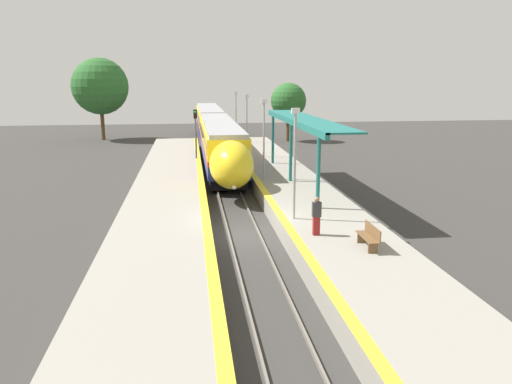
{
  "coord_description": "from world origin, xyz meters",
  "views": [
    {
      "loc": [
        -2.41,
        -22.39,
        7.29
      ],
      "look_at": [
        0.55,
        -0.18,
        2.15
      ],
      "focal_mm": 35.0,
      "sensor_mm": 36.0,
      "label": 1
    }
  ],
  "objects": [
    {
      "name": "ground_plane",
      "position": [
        0.0,
        0.0,
        0.0
      ],
      "size": [
        120.0,
        120.0,
        0.0
      ],
      "primitive_type": "plane",
      "color": "#383533"
    },
    {
      "name": "rail_left",
      "position": [
        -0.72,
        0.0,
        0.07
      ],
      "size": [
        0.08,
        90.0,
        0.15
      ],
      "primitive_type": "cube",
      "color": "slate",
      "rests_on": "ground_plane"
    },
    {
      "name": "rail_right",
      "position": [
        0.72,
        0.0,
        0.07
      ],
      "size": [
        0.08,
        90.0,
        0.15
      ],
      "primitive_type": "cube",
      "color": "slate",
      "rests_on": "ground_plane"
    },
    {
      "name": "train",
      "position": [
        0.0,
        26.35,
        2.22
      ],
      "size": [
        2.76,
        43.43,
        3.87
      ],
      "color": "black",
      "rests_on": "ground_plane"
    },
    {
      "name": "platform_right",
      "position": [
        3.79,
        0.0,
        0.46
      ],
      "size": [
        4.43,
        64.0,
        0.92
      ],
      "color": "gray",
      "rests_on": "ground_plane"
    },
    {
      "name": "platform_left",
      "position": [
        -3.77,
        0.0,
        0.46
      ],
      "size": [
        4.38,
        64.0,
        0.92
      ],
      "color": "gray",
      "rests_on": "ground_plane"
    },
    {
      "name": "platform_bench",
      "position": [
        4.31,
        -4.9,
        1.38
      ],
      "size": [
        0.44,
        1.63,
        0.89
      ],
      "color": "brown",
      "rests_on": "platform_right"
    },
    {
      "name": "person_waiting",
      "position": [
        2.69,
        -3.05,
        1.74
      ],
      "size": [
        0.36,
        0.22,
        1.62
      ],
      "color": "maroon",
      "rests_on": "platform_right"
    },
    {
      "name": "railway_signal",
      "position": [
        -1.92,
        17.96,
        2.92
      ],
      "size": [
        0.28,
        0.28,
        4.83
      ],
      "color": "#59595E",
      "rests_on": "ground_plane"
    },
    {
      "name": "lamppost_near",
      "position": [
        2.28,
        -0.52,
        3.83
      ],
      "size": [
        0.36,
        0.2,
        5.08
      ],
      "color": "#9E9EA3",
      "rests_on": "platform_right"
    },
    {
      "name": "lamppost_mid",
      "position": [
        2.28,
        8.99,
        3.83
      ],
      "size": [
        0.36,
        0.2,
        5.08
      ],
      "color": "#9E9EA3",
      "rests_on": "platform_right"
    },
    {
      "name": "lamppost_far",
      "position": [
        2.28,
        18.5,
        3.83
      ],
      "size": [
        0.36,
        0.2,
        5.08
      ],
      "color": "#9E9EA3",
      "rests_on": "platform_right"
    },
    {
      "name": "lamppost_farthest",
      "position": [
        2.28,
        28.01,
        3.83
      ],
      "size": [
        0.36,
        0.2,
        5.08
      ],
      "color": "#9E9EA3",
      "rests_on": "platform_right"
    },
    {
      "name": "station_canopy",
      "position": [
        4.42,
        8.04,
        4.58
      ],
      "size": [
        2.02,
        16.63,
        3.94
      ],
      "color": "#1E6B66",
      "rests_on": "platform_right"
    },
    {
      "name": "background_tree_left",
      "position": [
        -12.71,
        39.52,
        6.31
      ],
      "size": [
        6.61,
        6.61,
        9.62
      ],
      "color": "brown",
      "rests_on": "ground_plane"
    },
    {
      "name": "background_tree_right",
      "position": [
        9.07,
        35.23,
        4.67
      ],
      "size": [
        4.11,
        4.11,
        6.75
      ],
      "color": "brown",
      "rests_on": "ground_plane"
    }
  ]
}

